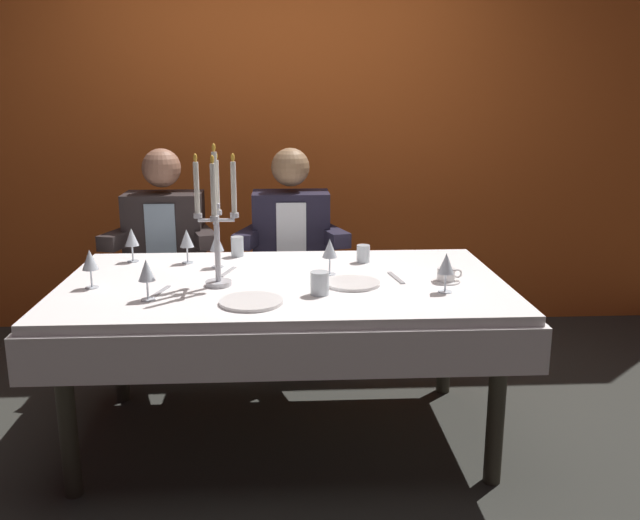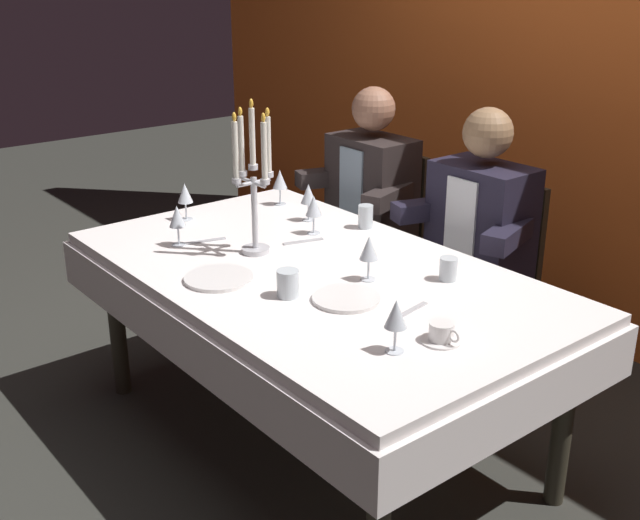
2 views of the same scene
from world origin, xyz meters
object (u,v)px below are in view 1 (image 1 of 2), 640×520
Objects in this scene: candelabra at (216,220)px; seated_diner_1 at (291,239)px; coffee_cup_0 at (446,276)px; wine_glass_3 at (187,239)px; wine_glass_5 at (146,272)px; seated_diner_0 at (166,240)px; dinner_plate_1 at (251,302)px; water_tumbler_2 at (363,254)px; dinner_plate_0 at (353,283)px; wine_glass_1 at (217,243)px; wine_glass_4 at (132,238)px; wine_glass_0 at (446,264)px; wine_glass_6 at (330,249)px; wine_glass_2 at (90,261)px; water_tumbler_1 at (237,246)px; dining_table at (284,306)px; water_tumbler_0 at (320,283)px.

candelabra reaches higher than seated_diner_1.
coffee_cup_0 is (0.97, 0.00, -0.26)m from candelabra.
wine_glass_3 is 0.13× the size of seated_diner_1.
wine_glass_5 is at bearing -170.95° from coffee_cup_0.
wine_glass_3 is 0.60m from seated_diner_0.
water_tumbler_2 is (0.51, 0.63, 0.03)m from dinner_plate_1.
dinner_plate_0 is 1.42× the size of wine_glass_1.
dinner_plate_0 is at bearing -102.93° from water_tumbler_2.
wine_glass_4 is (-0.45, 0.44, -0.17)m from candelabra.
wine_glass_1 is 1.24× the size of coffee_cup_0.
wine_glass_0 is 1.00× the size of wine_glass_1.
wine_glass_6 reaches higher than water_tumbler_2.
wine_glass_1 is at bearing 96.00° from candelabra.
wine_glass_6 is at bearing 116.11° from dinner_plate_0.
wine_glass_4 is 1.97× the size of water_tumbler_2.
seated_diner_1 reaches higher than wine_glass_0.
water_tumbler_1 is at bearing 43.16° from wine_glass_2.
candelabra is at bearing 119.75° from dinner_plate_1.
wine_glass_0 is at bearing -9.14° from candelabra.
wine_glass_1 is 0.44m from wine_glass_4.
wine_glass_2 is at bearing -179.29° from candelabra.
water_tumbler_2 is 0.07× the size of seated_diner_1.
dining_table is 11.83× the size of wine_glass_4.
wine_glass_6 is 0.29m from water_tumbler_2.
seated_diner_1 reaches higher than wine_glass_1.
wine_glass_5 is 1.65× the size of water_tumbler_1.
wine_glass_0 reaches higher than water_tumbler_0.
wine_glass_6 is at bearing 25.14° from wine_glass_5.
dinner_plate_1 is at bearing -172.01° from wine_glass_0.
wine_glass_2 is at bearing -174.49° from dining_table.
dinner_plate_0 is 0.40m from wine_glass_0.
seated_diner_1 reaches higher than dinner_plate_1.
water_tumbler_1 is at bearing 150.41° from coffee_cup_0.
wine_glass_0 is at bearing -5.63° from wine_glass_2.
dinner_plate_0 is 1.12m from wine_glass_4.
dinner_plate_0 is 1.36m from seated_diner_0.
wine_glass_6 is 1.65× the size of water_tumbler_1.
water_tumbler_1 is at bearing 165.81° from water_tumbler_2.
dinner_plate_0 is at bearing -29.16° from wine_glass_1.
wine_glass_2 is at bearing -136.84° from water_tumbler_1.
wine_glass_2 is 0.32m from wine_glass_5.
water_tumbler_0 is at bearing -164.00° from coffee_cup_0.
seated_diner_0 reaches higher than wine_glass_0.
wine_glass_0 is at bearing -23.31° from wine_glass_4.
coffee_cup_0 is 0.11× the size of seated_diner_0.
wine_glass_6 is (0.74, 0.35, 0.00)m from wine_glass_5.
dinner_plate_0 is at bearing -46.66° from water_tumbler_1.
coffee_cup_0 is (0.49, -0.15, -0.09)m from wine_glass_6.
water_tumbler_0 is at bearing -179.41° from wine_glass_0.
wine_glass_1 is 0.54m from wine_glass_6.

